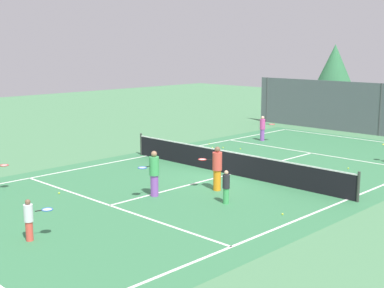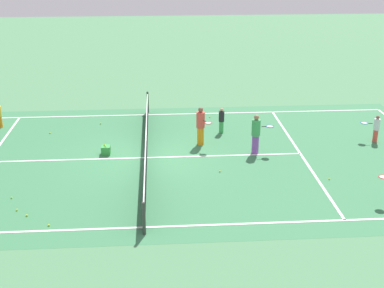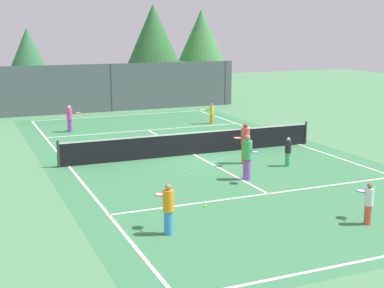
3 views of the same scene
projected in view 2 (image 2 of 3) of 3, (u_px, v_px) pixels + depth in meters
ground_plane at (147, 158)px, 21.49m from camera, size 80.00×80.00×0.00m
court_surface at (147, 158)px, 21.49m from camera, size 13.00×25.00×0.01m
tennis_net at (146, 146)px, 21.30m from camera, size 11.90×0.10×1.10m
player_1 at (376, 128)px, 22.92m from camera, size 0.49×0.84×1.21m
player_2 at (221, 120)px, 23.98m from camera, size 0.25×0.25×1.19m
player_5 at (256, 134)px, 21.64m from camera, size 0.37×0.93×1.69m
player_6 at (201, 126)px, 22.52m from camera, size 0.91×0.69×1.70m
ball_crate at (106, 150)px, 21.78m from camera, size 0.39×0.36×0.43m
tennis_ball_0 at (17, 210)px, 17.37m from camera, size 0.07×0.07×0.07m
tennis_ball_1 at (329, 179)px, 19.56m from camera, size 0.07×0.07×0.07m
tennis_ball_2 at (210, 117)px, 26.17m from camera, size 0.07×0.07×0.07m
tennis_ball_3 at (49, 225)px, 16.46m from camera, size 0.07×0.07×0.07m
tennis_ball_4 at (50, 133)px, 24.08m from camera, size 0.07×0.07×0.07m
tennis_ball_5 at (101, 124)px, 25.26m from camera, size 0.07×0.07×0.07m
tennis_ball_6 at (27, 215)px, 17.03m from camera, size 0.07×0.07×0.07m
tennis_ball_8 at (220, 171)px, 20.20m from camera, size 0.07×0.07×0.07m
tennis_ball_9 at (12, 198)px, 18.17m from camera, size 0.07×0.07×0.07m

